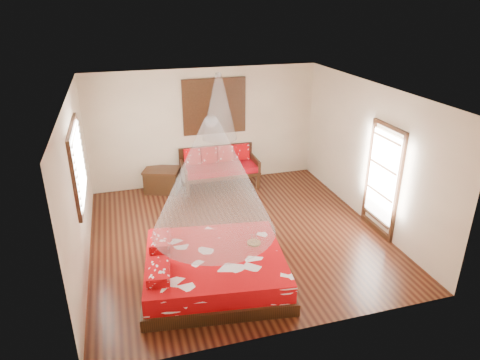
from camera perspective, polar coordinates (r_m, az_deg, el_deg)
room at (r=7.83m, az=-0.49°, el=1.61°), size 5.54×5.54×2.84m
bed at (r=7.06m, az=-3.53°, el=-11.65°), size 2.53×2.34×0.65m
daybed at (r=10.35m, az=-2.83°, el=1.92°), size 1.84×0.82×0.96m
storage_chest at (r=10.30m, az=-10.31°, el=0.00°), size 0.97×0.85×0.56m
shutter_panel at (r=10.25m, az=-3.43°, el=9.77°), size 1.52×0.06×1.32m
window_left at (r=7.69m, az=-20.77°, el=2.03°), size 0.10×1.74×1.34m
glazed_door at (r=8.56m, az=18.44°, el=-0.07°), size 0.08×1.02×2.16m
wine_tray at (r=7.18m, az=1.87°, el=-8.14°), size 0.23×0.23×0.19m
mosquito_net_main at (r=6.29m, az=-3.68°, el=0.38°), size 1.91×1.91×1.80m
mosquito_net_daybed at (r=9.78m, az=-2.82°, el=9.73°), size 0.80×0.80×1.50m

